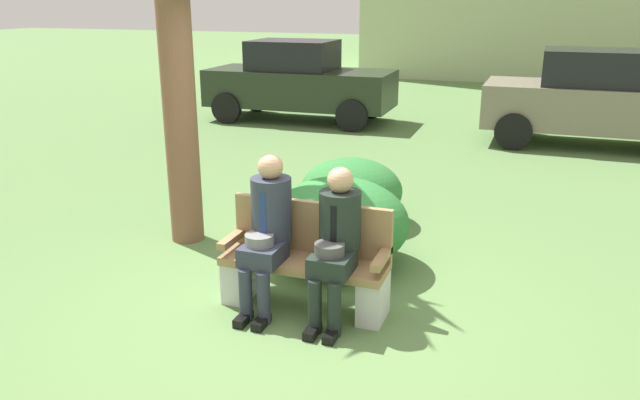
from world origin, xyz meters
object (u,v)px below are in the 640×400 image
at_px(park_bench, 306,263).
at_px(seated_man_right, 336,238).
at_px(parked_car_near, 299,81).
at_px(shrub_near_bench, 351,190).
at_px(shrub_mid_lawn, 339,222).
at_px(parked_car_far, 598,99).
at_px(seated_man_left, 267,226).

relative_size(park_bench, seated_man_right, 1.11).
bearing_deg(seated_man_right, parked_car_near, 113.18).
distance_m(shrub_near_bench, parked_car_near, 6.45).
distance_m(shrub_mid_lawn, parked_car_near, 7.68).
distance_m(park_bench, parked_car_near, 8.58).
height_order(park_bench, seated_man_right, seated_man_right).
bearing_deg(shrub_near_bench, park_bench, -83.09).
height_order(shrub_mid_lawn, parked_car_far, parked_car_far).
relative_size(seated_man_left, parked_car_near, 0.34).
bearing_deg(shrub_mid_lawn, seated_man_left, -104.22).
relative_size(shrub_near_bench, parked_car_near, 0.31).
relative_size(seated_man_left, shrub_near_bench, 1.10).
xyz_separation_m(park_bench, shrub_near_bench, (-0.27, 2.22, -0.02)).
xyz_separation_m(shrub_mid_lawn, parked_car_near, (-3.14, 7.00, 0.40)).
bearing_deg(park_bench, seated_man_right, -22.88).
xyz_separation_m(shrub_mid_lawn, parked_car_far, (2.68, 6.46, 0.40)).
bearing_deg(parked_car_far, seated_man_left, -111.42).
bearing_deg(parked_car_far, shrub_mid_lawn, -112.58).
bearing_deg(seated_man_right, park_bench, 157.12).
distance_m(seated_man_right, shrub_near_bench, 2.44).
height_order(parked_car_near, parked_car_far, same).
xyz_separation_m(shrub_near_bench, shrub_mid_lawn, (0.25, -1.25, 0.06)).
height_order(seated_man_left, shrub_near_bench, seated_man_left).
relative_size(shrub_near_bench, shrub_mid_lawn, 0.87).
height_order(shrub_mid_lawn, parked_car_near, parked_car_near).
bearing_deg(shrub_near_bench, parked_car_near, 116.72).
bearing_deg(seated_man_left, shrub_mid_lawn, 75.78).
bearing_deg(park_bench, seated_man_left, -157.59).
relative_size(park_bench, shrub_mid_lawn, 1.01).
bearing_deg(seated_man_right, shrub_near_bench, 103.72).
bearing_deg(parked_car_far, parked_car_near, 174.66).
height_order(seated_man_right, parked_car_near, parked_car_near).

